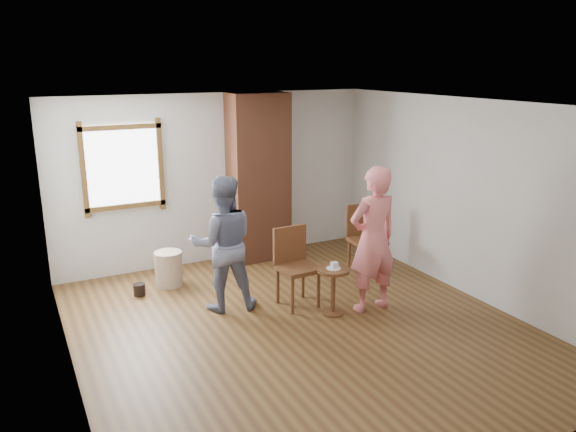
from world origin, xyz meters
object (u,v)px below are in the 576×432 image
Objects in this scene: dining_chair_left at (295,262)px; man at (223,244)px; dining_chair_right at (365,235)px; stoneware_crock at (169,269)px; person_pink at (373,240)px; side_table at (333,284)px.

man is (-0.86, 0.29, 0.29)m from dining_chair_left.
dining_chair_right is 2.34m from man.
stoneware_crock is 1.89m from dining_chair_left.
stoneware_crock is 2.91m from person_pink.
side_table is (0.27, -0.50, -0.16)m from dining_chair_left.
person_pink reaches higher than dining_chair_left.
dining_chair_left is at bearing 118.32° from side_table.
person_pink is at bearing -9.97° from side_table.
side_table is at bearing -11.33° from person_pink.
dining_chair_left is 0.55× the size of person_pink.
dining_chair_left is at bearing -45.99° from stoneware_crock.
side_table is (1.56, -1.84, 0.16)m from stoneware_crock.
stoneware_crock is 2.87m from dining_chair_right.
person_pink reaches higher than stoneware_crock.
dining_chair_right is 0.55× the size of person_pink.
man reaches higher than side_table.
person_pink is (0.51, -0.09, 0.52)m from side_table.
man is 0.93× the size of person_pink.
person_pink is (2.07, -1.93, 0.68)m from stoneware_crock.
dining_chair_right is 1.59m from side_table.
dining_chair_left reaches higher than stoneware_crock.
dining_chair_left is 1.68× the size of side_table.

